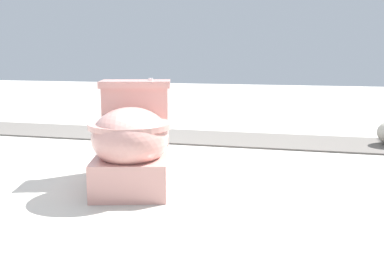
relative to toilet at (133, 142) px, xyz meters
name	(u,v)px	position (x,y,z in m)	size (l,w,h in m)	color
ground_plane	(125,175)	(-0.16, -0.11, -0.22)	(14.00, 14.00, 0.00)	#B7B2A8
gravel_strip	(244,140)	(-1.28, 0.39, -0.21)	(0.56, 8.00, 0.01)	#605B56
toilet	(133,142)	(0.00, 0.00, 0.00)	(0.71, 0.53, 0.52)	#E09E93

